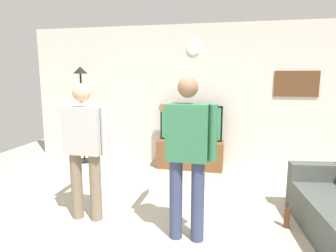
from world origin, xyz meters
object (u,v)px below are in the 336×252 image
(person_standing_nearer_lamp, at_px, (84,144))
(beverage_bottle, at_px, (287,217))
(tv_stand, at_px, (190,154))
(television, at_px, (191,123))
(framed_picture, at_px, (296,84))
(wall_clock, at_px, (194,48))
(person_standing_nearer_couch, at_px, (187,150))
(floor_lamp, at_px, (81,95))

(person_standing_nearer_lamp, bearing_deg, beverage_bottle, 7.24)
(tv_stand, xyz_separation_m, television, (-0.00, 0.05, 0.60))
(television, xyz_separation_m, framed_picture, (1.85, 0.25, 0.74))
(wall_clock, distance_m, person_standing_nearer_couch, 3.04)
(framed_picture, bearing_deg, beverage_bottle, -100.02)
(television, distance_m, person_standing_nearer_lamp, 2.51)
(wall_clock, distance_m, floor_lamp, 2.38)
(framed_picture, bearing_deg, tv_stand, -170.95)
(tv_stand, bearing_deg, person_standing_nearer_lamp, -112.28)
(television, xyz_separation_m, person_standing_nearer_lamp, (-0.93, -2.33, 0.09))
(person_standing_nearer_lamp, bearing_deg, wall_clock, 70.03)
(framed_picture, distance_m, floor_lamp, 4.05)
(tv_stand, relative_size, person_standing_nearer_lamp, 0.74)
(framed_picture, height_order, person_standing_nearer_lamp, framed_picture)
(tv_stand, relative_size, beverage_bottle, 3.88)
(framed_picture, distance_m, person_standing_nearer_lamp, 3.85)
(wall_clock, distance_m, person_standing_nearer_lamp, 3.03)
(wall_clock, bearing_deg, person_standing_nearer_lamp, -109.97)
(framed_picture, xyz_separation_m, beverage_bottle, (-0.40, -2.27, -1.47))
(television, bearing_deg, person_standing_nearer_couch, -82.17)
(television, height_order, wall_clock, wall_clock)
(tv_stand, distance_m, framed_picture, 2.30)
(beverage_bottle, bearing_deg, wall_clock, 122.64)
(floor_lamp, height_order, person_standing_nearer_couch, floor_lamp)
(person_standing_nearer_lamp, bearing_deg, tv_stand, 67.72)
(framed_picture, height_order, person_standing_nearer_couch, framed_picture)
(wall_clock, distance_m, beverage_bottle, 3.43)
(television, xyz_separation_m, floor_lamp, (-2.17, -0.12, 0.51))
(floor_lamp, height_order, person_standing_nearer_lamp, floor_lamp)
(floor_lamp, distance_m, person_standing_nearer_couch, 3.49)
(beverage_bottle, bearing_deg, person_standing_nearer_lamp, -172.76)
(floor_lamp, xyz_separation_m, person_standing_nearer_couch, (2.52, -2.39, -0.37))
(television, xyz_separation_m, beverage_bottle, (1.45, -2.02, -0.73))
(person_standing_nearer_couch, bearing_deg, wall_clock, 97.14)
(person_standing_nearer_couch, height_order, beverage_bottle, person_standing_nearer_couch)
(television, bearing_deg, framed_picture, 7.64)
(framed_picture, bearing_deg, floor_lamp, -174.81)
(television, bearing_deg, person_standing_nearer_lamp, -111.88)
(person_standing_nearer_couch, bearing_deg, floor_lamp, 136.53)
(framed_picture, xyz_separation_m, floor_lamp, (-4.03, -0.37, -0.23))
(beverage_bottle, bearing_deg, floor_lamp, 152.27)
(floor_lamp, distance_m, beverage_bottle, 4.28)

